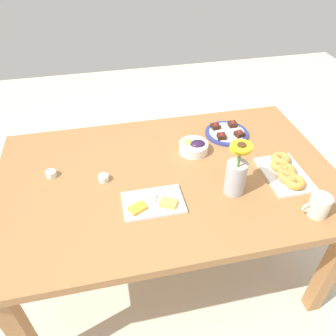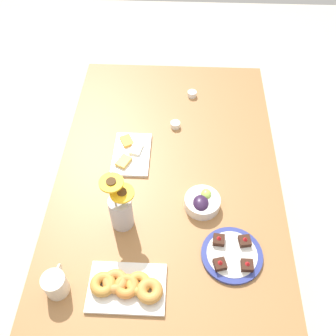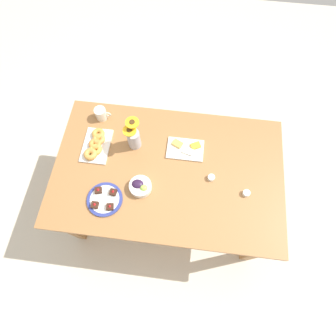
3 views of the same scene
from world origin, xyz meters
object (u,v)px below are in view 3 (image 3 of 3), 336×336
jam_cup_berry (246,193)px  flower_vase (134,138)px  dining_table (168,175)px  coffee_mug (101,114)px  jam_cup_honey (211,178)px  grape_bowl (140,186)px  croissant_platter (96,145)px  cheese_platter (185,149)px  dessert_plate (105,199)px

jam_cup_berry → flower_vase: bearing=160.8°
dining_table → jam_cup_berry: jam_cup_berry is taller
coffee_mug → jam_cup_honey: 0.94m
grape_bowl → croissant_platter: (-0.37, 0.27, -0.01)m
coffee_mug → jam_cup_berry: coffee_mug is taller
coffee_mug → croissant_platter: bearing=-87.2°
dining_table → cheese_platter: (0.10, 0.18, 0.10)m
jam_cup_honey → jam_cup_berry: same height
grape_bowl → jam_cup_honey: grape_bowl is taller
dining_table → jam_cup_honey: size_ratio=33.33×
dining_table → flower_vase: size_ratio=5.90×
croissant_platter → cheese_platter: bearing=4.9°
dining_table → jam_cup_berry: bearing=-11.1°
jam_cup_berry → grape_bowl: bearing=-176.4°
croissant_platter → dining_table: bearing=-13.0°
grape_bowl → flower_vase: flower_vase is taller
jam_cup_honey → jam_cup_berry: size_ratio=1.00×
dining_table → grape_bowl: 0.25m
cheese_platter → dessert_plate: size_ratio=1.10×
coffee_mug → dessert_plate: size_ratio=0.51×
cheese_platter → jam_cup_berry: (0.43, -0.28, 0.01)m
dining_table → flower_vase: bearing=146.6°
dessert_plate → flower_vase: flower_vase is taller
croissant_platter → dessert_plate: size_ratio=1.23×
dining_table → croissant_platter: (-0.54, 0.12, 0.11)m
dining_table → cheese_platter: cheese_platter is taller
jam_cup_berry → flower_vase: (-0.80, 0.28, 0.08)m
croissant_platter → jam_cup_honey: bearing=-10.0°
croissant_platter → dessert_plate: bearing=-69.1°
cheese_platter → flower_vase: bearing=-179.1°
grape_bowl → jam_cup_honey: bearing=15.1°
coffee_mug → jam_cup_berry: size_ratio=2.50×
coffee_mug → dessert_plate: coffee_mug is taller
coffee_mug → flower_vase: size_ratio=0.44×
cheese_platter → coffee_mug: bearing=163.4°
flower_vase → cheese_platter: bearing=0.9°
croissant_platter → jam_cup_berry: bearing=-12.0°
cheese_platter → jam_cup_honey: cheese_platter is taller
cheese_platter → jam_cup_berry: 0.52m
grape_bowl → jam_cup_honey: size_ratio=3.10×
dessert_plate → flower_vase: bearing=73.6°
coffee_mug → cheese_platter: (0.65, -0.19, -0.04)m
dining_table → cheese_platter: bearing=59.7°
flower_vase → dessert_plate: bearing=-106.4°
coffee_mug → dessert_plate: 0.65m
flower_vase → jam_cup_honey: bearing=-19.2°
coffee_mug → grape_bowl: bearing=-53.9°
cheese_platter → dessert_plate: (-0.49, -0.44, 0.00)m
coffee_mug → croissant_platter: coffee_mug is taller
dessert_plate → cheese_platter: bearing=41.7°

